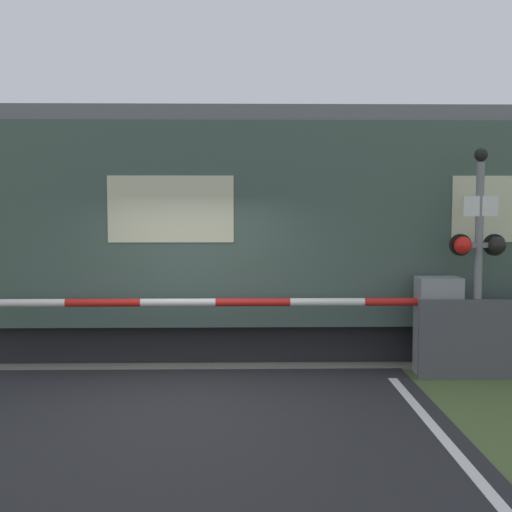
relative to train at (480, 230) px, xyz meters
The scene contains 5 objects.
ground_plane 5.96m from the train, 145.45° to the right, with size 80.00×80.00×0.00m, color #4C6033.
track_bed 5.02m from the train, behind, with size 36.00×3.20×0.13m.
train is the anchor object (origin of this frame).
crossing_barrier 2.82m from the train, 132.76° to the right, with size 6.64×0.44×1.37m.
signal_post 2.20m from the train, 108.74° to the right, with size 0.77×0.26×3.15m.
Camera 1 is at (0.68, -8.51, 2.45)m, focal length 50.00 mm.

